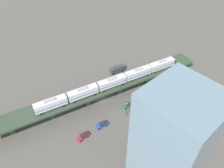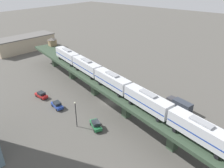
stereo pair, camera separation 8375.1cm
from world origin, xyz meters
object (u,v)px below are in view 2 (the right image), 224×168
object	(u,v)px
street_car_red	(41,95)
street_lamp	(76,112)
signal_hut	(52,41)
delivery_truck	(180,105)
street_car_blue	(57,105)
street_car_green	(96,125)
subway_train	(112,80)
warehouse_building	(25,43)

from	to	relation	value
street_car_red	street_lamp	distance (m)	19.35
signal_hut	delivery_truck	distance (m)	59.14
street_car_blue	street_lamp	distance (m)	11.26
street_car_blue	street_car_green	bearing A→B (deg)	-89.22
signal_hut	delivery_truck	size ratio (longest dim) A/B	0.52
signal_hut	street_car_blue	xyz separation A→B (m)	(-23.36, -31.71, -7.52)
subway_train	signal_hut	bearing A→B (deg)	71.56
street_car_blue	street_car_green	size ratio (longest dim) A/B	0.99
street_car_green	subway_train	bearing A→B (deg)	11.75
delivery_truck	street_lamp	size ratio (longest dim) A/B	1.08
delivery_truck	street_car_blue	bearing A→B (deg)	126.78
signal_hut	street_car_green	xyz separation A→B (m)	(-23.17, -46.25, -7.52)
street_car_green	street_lamp	distance (m)	5.68
delivery_truck	street_lamp	world-z (taller)	street_lamp
signal_hut	street_lamp	world-z (taller)	signal_hut
subway_train	street_car_green	bearing A→B (deg)	-168.25
signal_hut	street_car_red	bearing A→B (deg)	-134.21
signal_hut	delivery_truck	xyz separation A→B (m)	(-3.21, -58.67, -6.70)
street_car_blue	subway_train	bearing A→B (deg)	-56.36
subway_train	street_car_green	world-z (taller)	subway_train
street_lamp	warehouse_building	xyz separation A→B (m)	(26.12, 65.58, -0.70)
street_car_green	street_car_red	bearing A→B (deg)	89.00
delivery_truck	subway_train	bearing A→B (deg)	129.42
street_car_blue	delivery_truck	size ratio (longest dim) A/B	0.62
subway_train	warehouse_building	bearing A→B (deg)	77.31
signal_hut	street_car_blue	size ratio (longest dim) A/B	0.83
subway_train	street_lamp	bearing A→B (deg)	168.28
street_car_red	delivery_truck	size ratio (longest dim) A/B	0.59
warehouse_building	subway_train	bearing A→B (deg)	-102.69
subway_train	street_car_red	distance (m)	24.02
street_lamp	street_car_blue	bearing A→B (deg)	77.56
delivery_truck	warehouse_building	xyz separation A→B (m)	(3.64, 81.99, 1.65)
subway_train	delivery_truck	xyz separation A→B (m)	(11.63, -14.15, -7.44)
street_car_red	street_lamp	world-z (taller)	street_lamp
signal_hut	warehouse_building	xyz separation A→B (m)	(0.43, 23.32, -5.05)
street_car_red	street_car_green	xyz separation A→B (m)	(-0.40, -22.84, 0.00)
street_car_blue	street_car_green	world-z (taller)	same
subway_train	delivery_truck	distance (m)	19.78
street_car_blue	warehouse_building	bearing A→B (deg)	66.62
warehouse_building	street_lamp	bearing A→B (deg)	-111.72
warehouse_building	street_car_blue	bearing A→B (deg)	-113.38
subway_train	street_car_blue	xyz separation A→B (m)	(-8.52, 12.80, -8.26)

